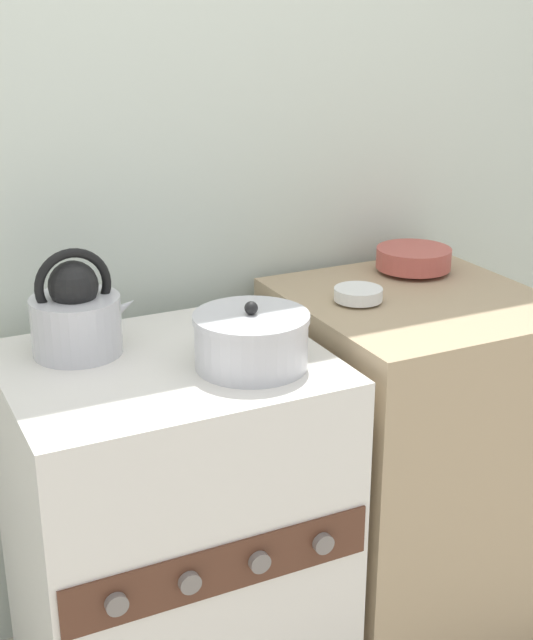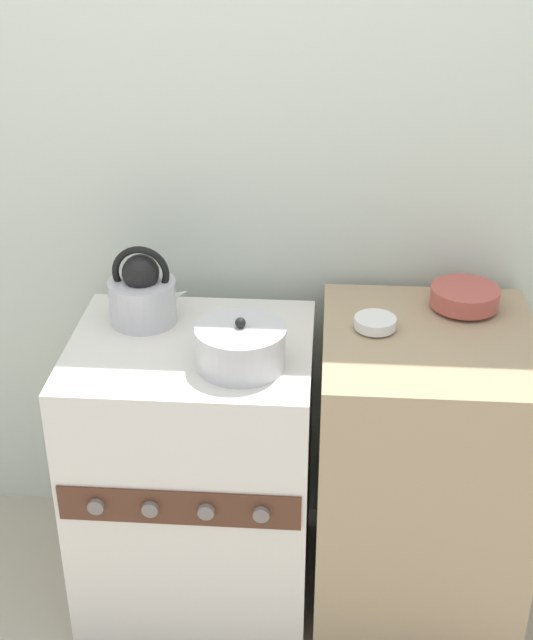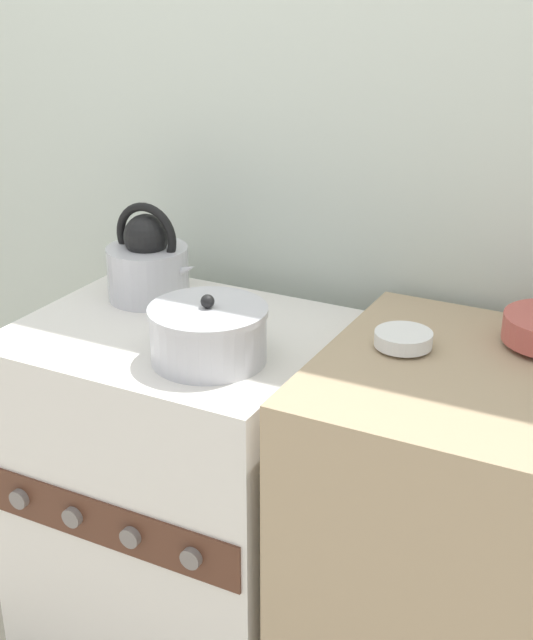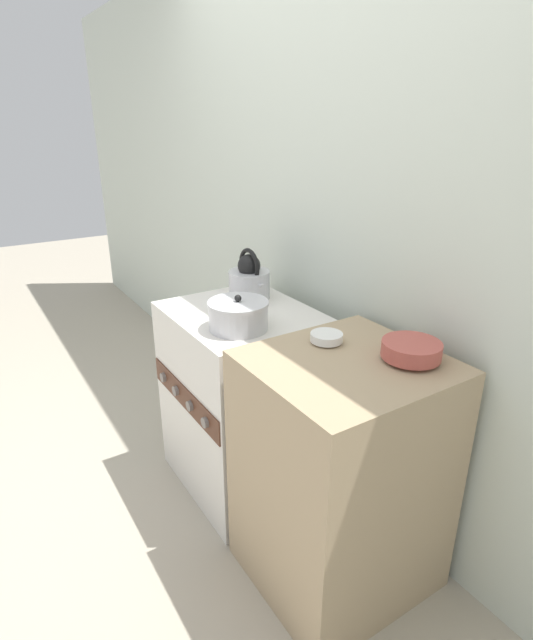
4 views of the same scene
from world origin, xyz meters
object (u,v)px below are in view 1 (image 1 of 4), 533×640
at_px(stove, 173,538).
at_px(cooking_pot, 251,340).
at_px(enamel_bowl, 414,258).
at_px(small_ceramic_bowl, 358,294).
at_px(kettle, 77,315).

height_order(stove, cooking_pot, cooking_pot).
relative_size(enamel_bowl, small_ceramic_bowl, 1.69).
bearing_deg(small_ceramic_bowl, enamel_bowl, 29.31).
height_order(stove, small_ceramic_bowl, small_ceramic_bowl).
relative_size(stove, kettle, 3.72).
bearing_deg(kettle, cooking_pot, -37.42).
bearing_deg(small_ceramic_bowl, cooking_pot, -155.94).
relative_size(stove, enamel_bowl, 4.47).
relative_size(kettle, cooking_pot, 0.97).
xyz_separation_m(kettle, enamel_bowl, (0.92, 0.07, -0.01)).
bearing_deg(cooking_pot, enamel_bowl, 26.33).
bearing_deg(kettle, small_ceramic_bowl, -6.29).
distance_m(kettle, cooking_pot, 0.38).
xyz_separation_m(kettle, cooking_pot, (0.30, -0.23, -0.03)).
height_order(cooking_pot, small_ceramic_bowl, cooking_pot).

